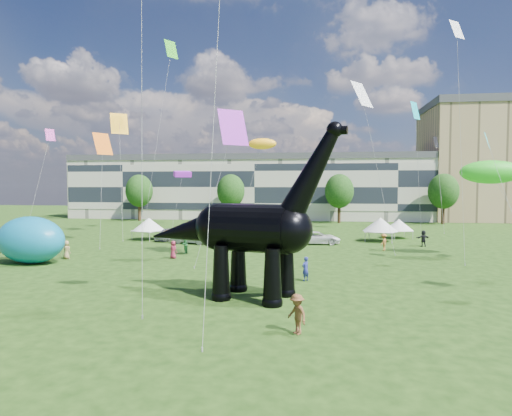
# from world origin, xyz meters

# --- Properties ---
(ground) EXTENTS (220.00, 220.00, 0.00)m
(ground) POSITION_xyz_m (0.00, 0.00, 0.00)
(ground) COLOR #16330C
(ground) RESTS_ON ground
(terrace_row) EXTENTS (78.00, 11.00, 12.00)m
(terrace_row) POSITION_xyz_m (-8.00, 62.00, 6.00)
(terrace_row) COLOR beige
(terrace_row) RESTS_ON ground
(apartment_block) EXTENTS (28.00, 18.00, 22.00)m
(apartment_block) POSITION_xyz_m (40.00, 65.00, 11.00)
(apartment_block) COLOR tan
(apartment_block) RESTS_ON ground
(tree_far_left) EXTENTS (5.20, 5.20, 9.44)m
(tree_far_left) POSITION_xyz_m (-30.00, 53.00, 6.29)
(tree_far_left) COLOR #382314
(tree_far_left) RESTS_ON ground
(tree_mid_left) EXTENTS (5.20, 5.20, 9.44)m
(tree_mid_left) POSITION_xyz_m (-12.00, 53.00, 6.29)
(tree_mid_left) COLOR #382314
(tree_mid_left) RESTS_ON ground
(tree_mid_right) EXTENTS (5.20, 5.20, 9.44)m
(tree_mid_right) POSITION_xyz_m (8.00, 53.00, 6.29)
(tree_mid_right) COLOR #382314
(tree_mid_right) RESTS_ON ground
(tree_far_right) EXTENTS (5.20, 5.20, 9.44)m
(tree_far_right) POSITION_xyz_m (26.00, 53.00, 6.29)
(tree_far_right) COLOR #382314
(tree_far_right) RESTS_ON ground
(dinosaur_sculpture) EXTENTS (13.09, 5.35, 10.72)m
(dinosaur_sculpture) POSITION_xyz_m (-0.81, -0.28, 4.05)
(dinosaur_sculpture) COLOR black
(dinosaur_sculpture) RESTS_ON ground
(car_silver) EXTENTS (2.13, 4.59, 1.52)m
(car_silver) POSITION_xyz_m (-14.59, 24.97, 0.76)
(car_silver) COLOR silver
(car_silver) RESTS_ON ground
(car_grey) EXTENTS (4.68, 2.41, 1.47)m
(car_grey) POSITION_xyz_m (-10.79, 22.50, 0.74)
(car_grey) COLOR slate
(car_grey) RESTS_ON ground
(car_white) EXTENTS (5.46, 2.89, 1.46)m
(car_white) POSITION_xyz_m (3.82, 24.11, 0.73)
(car_white) COLOR silver
(car_white) RESTS_ON ground
(car_dark) EXTENTS (4.03, 5.65, 1.52)m
(car_dark) POSITION_xyz_m (0.38, 26.62, 0.76)
(car_dark) COLOR #595960
(car_dark) RESTS_ON ground
(gazebo_near) EXTENTS (5.16, 5.16, 2.91)m
(gazebo_near) POSITION_xyz_m (11.40, 27.60, 2.04)
(gazebo_near) COLOR silver
(gazebo_near) RESTS_ON ground
(gazebo_far) EXTENTS (4.16, 4.16, 2.46)m
(gazebo_far) POSITION_xyz_m (14.26, 31.06, 1.73)
(gazebo_far) COLOR white
(gazebo_far) RESTS_ON ground
(gazebo_left) EXTENTS (5.09, 5.09, 2.74)m
(gazebo_left) POSITION_xyz_m (-17.19, 25.46, 1.93)
(gazebo_left) COLOR white
(gazebo_left) RESTS_ON ground
(inflatable_teal) EXTENTS (7.28, 5.38, 4.11)m
(inflatable_teal) POSITION_xyz_m (-21.16, 8.37, 2.05)
(inflatable_teal) COLOR #0D75A4
(inflatable_teal) RESTS_ON ground
(visitors) EXTENTS (46.96, 35.88, 1.90)m
(visitors) POSITION_xyz_m (-1.69, 14.76, 0.89)
(visitors) COLOR maroon
(visitors) RESTS_ON ground
(kites) EXTENTS (61.31, 53.91, 30.90)m
(kites) POSITION_xyz_m (6.99, 24.31, 11.32)
(kites) COLOR red
(kites) RESTS_ON ground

